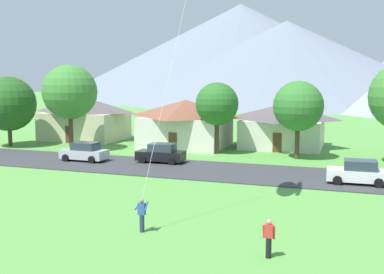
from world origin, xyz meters
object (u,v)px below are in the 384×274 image
object	(u,v)px
house_rightmost	(85,118)
parked_car_white_mid_east	(358,173)
parked_car_silver_west_end	(85,152)
tree_near_left	(298,106)
tree_left_of_center	(8,104)
tree_center	(217,104)
house_leftmost	(283,125)
parked_car_black_mid_west	(161,153)
house_right_center	(186,123)
tree_far_right	(70,92)
watcher_person	(269,238)

from	to	relation	value
house_rightmost	parked_car_white_mid_east	bearing A→B (deg)	-25.20
parked_car_white_mid_east	parked_car_silver_west_end	bearing A→B (deg)	176.03
parked_car_silver_west_end	tree_near_left	bearing A→B (deg)	23.14
tree_left_of_center	parked_car_silver_west_end	world-z (taller)	tree_left_of_center
house_rightmost	tree_center	xyz separation A→B (m)	(18.18, -5.00, 2.23)
parked_car_silver_west_end	tree_left_of_center	bearing A→B (deg)	156.63
house_leftmost	tree_near_left	bearing A→B (deg)	-71.33
house_rightmost	tree_near_left	size ratio (longest dim) A/B	1.38
tree_left_of_center	parked_car_black_mid_west	xyz separation A→B (m)	(19.74, -4.09, -3.80)
house_right_center	tree_center	distance (m)	6.02
tree_far_right	watcher_person	bearing A→B (deg)	-42.44
house_leftmost	house_rightmost	size ratio (longest dim) A/B	0.90
house_right_center	parked_car_silver_west_end	bearing A→B (deg)	-115.78
tree_left_of_center	tree_center	size ratio (longest dim) A/B	1.08
parked_car_silver_west_end	watcher_person	xyz separation A→B (m)	(19.60, -17.19, 0.01)
house_right_center	watcher_person	size ratio (longest dim) A/B	5.58
house_right_center	parked_car_silver_west_end	distance (m)	12.91
tree_center	parked_car_black_mid_west	size ratio (longest dim) A/B	1.66
house_leftmost	tree_left_of_center	xyz separation A→B (m)	(-28.51, -8.99, 2.23)
house_right_center	tree_near_left	size ratio (longest dim) A/B	1.29
tree_left_of_center	parked_car_black_mid_west	distance (m)	20.52
house_leftmost	tree_near_left	distance (m)	7.69
tree_far_right	parked_car_black_mid_west	world-z (taller)	tree_far_right
house_rightmost	tree_left_of_center	distance (m)	9.17
house_leftmost	house_rightmost	world-z (taller)	house_rightmost
tree_near_left	watcher_person	world-z (taller)	tree_near_left
house_right_center	parked_car_white_mid_east	world-z (taller)	house_right_center
tree_near_left	tree_left_of_center	distance (m)	30.91
parked_car_silver_west_end	house_leftmost	bearing A→B (deg)	43.03
tree_near_left	parked_car_black_mid_west	size ratio (longest dim) A/B	1.70
house_leftmost	parked_car_black_mid_west	distance (m)	15.82
house_leftmost	house_rightmost	bearing A→B (deg)	-176.62
house_rightmost	parked_car_black_mid_west	size ratio (longest dim) A/B	2.34
tree_left_of_center	tree_far_right	bearing A→B (deg)	-3.89
house_right_center	tree_near_left	world-z (taller)	tree_near_left
parked_car_white_mid_east	watcher_person	xyz separation A→B (m)	(-3.66, -15.58, 0.01)
parked_car_silver_west_end	parked_car_black_mid_west	size ratio (longest dim) A/B	0.99
house_right_center	house_rightmost	xyz separation A→B (m)	(-13.71, 1.66, 0.03)
house_leftmost	tree_left_of_center	size ratio (longest dim) A/B	1.17
parked_car_white_mid_east	house_leftmost	bearing A→B (deg)	115.31
house_leftmost	watcher_person	bearing A→B (deg)	-82.83
parked_car_white_mid_east	tree_near_left	bearing A→B (deg)	119.83
tree_center	tree_far_right	distance (m)	15.09
tree_left_of_center	parked_car_white_mid_east	bearing A→B (deg)	-11.25
house_right_center	tree_left_of_center	world-z (taller)	tree_left_of_center
tree_far_right	parked_car_white_mid_east	xyz separation A→B (m)	(27.95, -6.63, -5.18)
tree_near_left	parked_car_silver_west_end	world-z (taller)	tree_near_left
house_rightmost	parked_car_black_mid_west	bearing A→B (deg)	-37.91
parked_car_black_mid_west	house_rightmost	bearing A→B (deg)	142.09
house_rightmost	parked_car_white_mid_east	xyz separation A→B (m)	(31.41, -14.78, -1.82)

